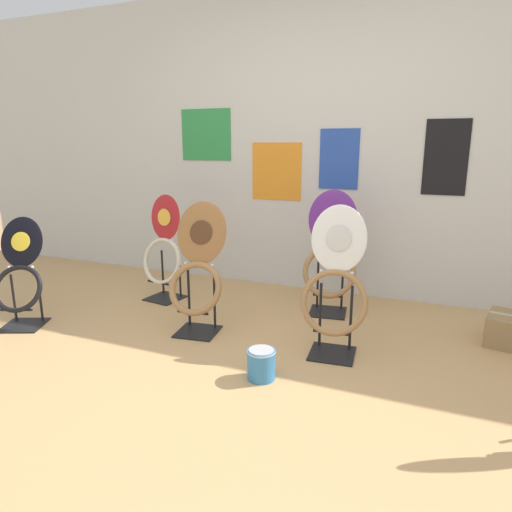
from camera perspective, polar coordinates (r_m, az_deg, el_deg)
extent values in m
plane|color=tan|center=(2.50, -5.40, -17.66)|extent=(14.00, 14.00, 0.00)
cube|color=silver|center=(4.07, 8.34, 13.69)|extent=(8.00, 0.06, 2.60)
cube|color=orange|center=(4.17, 2.57, 10.51)|extent=(0.46, 0.01, 0.51)
cube|color=#284CAD|center=(4.00, 10.33, 11.82)|extent=(0.34, 0.01, 0.50)
cube|color=#2D8E47|center=(4.45, -6.28, 14.82)|extent=(0.51, 0.01, 0.47)
cube|color=black|center=(3.91, 22.65, 11.29)|extent=(0.32, 0.01, 0.58)
cube|color=black|center=(4.03, -11.28, -5.18)|extent=(0.32, 0.32, 0.01)
cylinder|color=black|center=(4.10, -11.59, -1.95)|extent=(0.02, 0.02, 0.39)
cylinder|color=black|center=(3.98, -9.49, -2.36)|extent=(0.02, 0.02, 0.39)
cylinder|color=black|center=(3.93, -12.14, -3.27)|extent=(0.22, 0.05, 0.02)
torus|color=beige|center=(3.92, -11.71, -0.63)|extent=(0.42, 0.20, 0.39)
ellipsoid|color=#AD1E23|center=(3.90, -11.26, 4.77)|extent=(0.32, 0.11, 0.38)
ellipsoid|color=yellow|center=(3.89, -11.43, 4.76)|extent=(0.14, 0.04, 0.14)
sphere|color=silver|center=(3.98, -12.26, 2.13)|extent=(0.02, 0.02, 0.02)
sphere|color=silver|center=(3.87, -10.39, 1.88)|extent=(0.02, 0.02, 0.02)
cube|color=black|center=(3.31, -7.29, -9.35)|extent=(0.32, 0.32, 0.01)
cylinder|color=black|center=(3.35, -8.38, -5.19)|extent=(0.02, 0.02, 0.42)
cylinder|color=black|center=(3.28, -5.21, -5.52)|extent=(0.02, 0.02, 0.42)
cylinder|color=black|center=(3.18, -7.91, -7.02)|extent=(0.22, 0.05, 0.02)
torus|color=#9E7042|center=(3.17, -7.61, -4.02)|extent=(0.41, 0.27, 0.36)
ellipsoid|color=#936033|center=(3.22, -6.82, 2.92)|extent=(0.38, 0.20, 0.43)
ellipsoid|color=#4C2D19|center=(3.21, -6.91, 2.95)|extent=(0.17, 0.08, 0.16)
sphere|color=silver|center=(3.24, -8.82, -0.93)|extent=(0.02, 0.02, 0.02)
sphere|color=silver|center=(3.17, -5.47, -1.17)|extent=(0.02, 0.02, 0.02)
cube|color=black|center=(3.00, 9.48, -11.95)|extent=(0.31, 0.31, 0.01)
cylinder|color=black|center=(3.01, 8.03, -7.27)|extent=(0.02, 0.02, 0.43)
cylinder|color=black|center=(2.99, 11.77, -7.59)|extent=(0.02, 0.02, 0.43)
cylinder|color=black|center=(2.86, 9.41, -9.42)|extent=(0.22, 0.04, 0.02)
torus|color=#9E7042|center=(2.85, 9.71, -5.74)|extent=(0.43, 0.23, 0.40)
ellipsoid|color=white|center=(2.86, 10.32, 2.17)|extent=(0.35, 0.14, 0.41)
ellipsoid|color=silver|center=(2.84, 10.29, 2.18)|extent=(0.16, 0.05, 0.16)
sphere|color=silver|center=(2.88, 8.17, -1.86)|extent=(0.02, 0.02, 0.02)
sphere|color=silver|center=(2.85, 11.91, -2.14)|extent=(0.02, 0.02, 0.02)
cube|color=black|center=(3.69, 8.96, -6.92)|extent=(0.32, 0.32, 0.01)
cylinder|color=black|center=(3.72, 7.72, -3.42)|extent=(0.02, 0.02, 0.39)
cylinder|color=black|center=(3.70, 10.74, -3.62)|extent=(0.02, 0.02, 0.39)
cylinder|color=black|center=(3.56, 8.93, -4.91)|extent=(0.22, 0.05, 0.02)
torus|color=#9E7042|center=(3.56, 9.13, -1.99)|extent=(0.44, 0.26, 0.39)
ellipsoid|color=#60237F|center=(3.60, 9.57, 4.58)|extent=(0.39, 0.18, 0.45)
ellipsoid|color=#E5CC4C|center=(3.59, 9.55, 4.59)|extent=(0.17, 0.07, 0.17)
sphere|color=silver|center=(3.60, 7.71, 1.02)|extent=(0.02, 0.02, 0.02)
sphere|color=silver|center=(3.58, 11.00, 0.83)|extent=(0.02, 0.02, 0.02)
cube|color=black|center=(3.79, -27.01, -7.72)|extent=(0.37, 0.37, 0.01)
cylinder|color=black|center=(3.86, -28.04, -4.60)|extent=(0.02, 0.02, 0.36)
cylinder|color=black|center=(3.77, -25.38, -4.69)|extent=(0.02, 0.02, 0.36)
cylinder|color=black|center=(3.68, -27.78, -5.99)|extent=(0.21, 0.11, 0.02)
torus|color=black|center=(3.69, -27.64, -3.63)|extent=(0.40, 0.33, 0.32)
ellipsoid|color=black|center=(3.74, -27.24, 1.59)|extent=(0.34, 0.26, 0.36)
ellipsoid|color=yellow|center=(3.72, -27.35, 1.62)|extent=(0.15, 0.10, 0.14)
sphere|color=silver|center=(3.76, -28.50, -1.25)|extent=(0.02, 0.02, 0.02)
sphere|color=silver|center=(3.68, -26.18, -1.27)|extent=(0.02, 0.02, 0.02)
cylinder|color=teal|center=(2.66, 0.65, -13.39)|extent=(0.16, 0.16, 0.17)
torus|color=silver|center=(2.62, 0.66, -11.83)|extent=(0.17, 0.17, 0.01)
cylinder|color=#B2B2B7|center=(2.62, 0.66, -11.67)|extent=(0.14, 0.14, 0.00)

